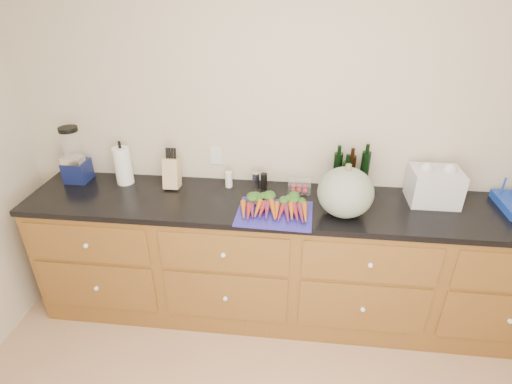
# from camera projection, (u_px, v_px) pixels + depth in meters

# --- Properties ---
(wall_back) EXTENTS (4.10, 0.05, 2.60)m
(wall_back) POSITION_uv_depth(u_px,v_px,m) (302.00, 134.00, 2.73)
(wall_back) COLOR beige
(wall_back) RESTS_ON ground
(cabinets) EXTENTS (3.60, 0.64, 0.90)m
(cabinets) POSITION_uv_depth(u_px,v_px,m) (295.00, 263.00, 2.85)
(cabinets) COLOR brown
(cabinets) RESTS_ON ground
(countertop) EXTENTS (3.64, 0.62, 0.04)m
(countertop) POSITION_uv_depth(u_px,v_px,m) (298.00, 206.00, 2.63)
(countertop) COLOR black
(countertop) RESTS_ON cabinets
(cutting_board) EXTENTS (0.48, 0.37, 0.01)m
(cutting_board) POSITION_uv_depth(u_px,v_px,m) (274.00, 214.00, 2.49)
(cutting_board) COLOR #262296
(cutting_board) RESTS_ON countertop
(carrots) EXTENTS (0.43, 0.29, 0.06)m
(carrots) POSITION_uv_depth(u_px,v_px,m) (275.00, 207.00, 2.50)
(carrots) COLOR #CA5D17
(carrots) RESTS_ON cutting_board
(squash) EXTENTS (0.34, 0.34, 0.31)m
(squash) POSITION_uv_depth(u_px,v_px,m) (345.00, 192.00, 2.42)
(squash) COLOR slate
(squash) RESTS_ON countertop
(blender_appliance) EXTENTS (0.16, 0.16, 0.40)m
(blender_appliance) POSITION_uv_depth(u_px,v_px,m) (74.00, 158.00, 2.83)
(blender_appliance) COLOR #10184B
(blender_appliance) RESTS_ON countertop
(paper_towel) EXTENTS (0.12, 0.12, 0.27)m
(paper_towel) POSITION_uv_depth(u_px,v_px,m) (123.00, 166.00, 2.81)
(paper_towel) COLOR white
(paper_towel) RESTS_ON countertop
(knife_block) EXTENTS (0.11, 0.11, 0.21)m
(knife_block) POSITION_uv_depth(u_px,v_px,m) (172.00, 173.00, 2.78)
(knife_block) COLOR tan
(knife_block) RESTS_ON countertop
(grinder_salt) EXTENTS (0.05, 0.05, 0.11)m
(grinder_salt) POSITION_uv_depth(u_px,v_px,m) (229.00, 179.00, 2.80)
(grinder_salt) COLOR white
(grinder_salt) RESTS_ON countertop
(grinder_pepper) EXTENTS (0.05, 0.05, 0.11)m
(grinder_pepper) POSITION_uv_depth(u_px,v_px,m) (264.00, 181.00, 2.77)
(grinder_pepper) COLOR black
(grinder_pepper) RESTS_ON countertop
(canister_chrome) EXTENTS (0.05, 0.05, 0.12)m
(canister_chrome) POSITION_uv_depth(u_px,v_px,m) (256.00, 181.00, 2.78)
(canister_chrome) COLOR silver
(canister_chrome) RESTS_ON countertop
(tomato_box) EXTENTS (0.15, 0.12, 0.07)m
(tomato_box) POSITION_uv_depth(u_px,v_px,m) (299.00, 186.00, 2.75)
(tomato_box) COLOR white
(tomato_box) RESTS_ON countertop
(bottles) EXTENTS (0.24, 0.12, 0.29)m
(bottles) POSITION_uv_depth(u_px,v_px,m) (350.00, 174.00, 2.71)
(bottles) COLOR black
(bottles) RESTS_ON countertop
(grocery_bag) EXTENTS (0.31, 0.25, 0.23)m
(grocery_bag) POSITION_uv_depth(u_px,v_px,m) (434.00, 186.00, 2.58)
(grocery_bag) COLOR silver
(grocery_bag) RESTS_ON countertop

